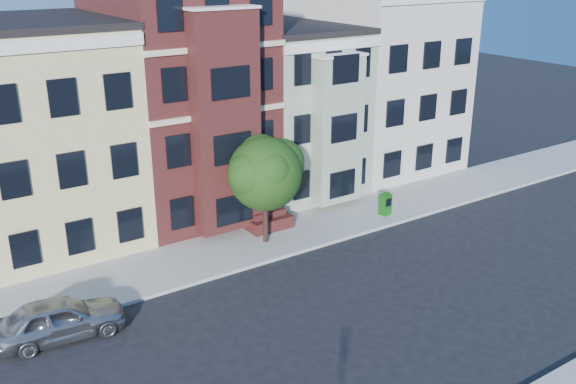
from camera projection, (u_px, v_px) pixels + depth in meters
ground at (355, 324)px, 23.81m from camera, size 120.00×120.00×0.00m
far_sidewalk at (246, 246)px, 30.00m from camera, size 60.00×4.00×0.15m
house_yellow at (41, 136)px, 29.66m from camera, size 7.00×9.00×10.00m
house_brown at (179, 97)px, 32.99m from camera, size 7.00×9.00×12.00m
house_green at (284, 110)px, 36.93m from camera, size 6.00×9.00×9.00m
house_cream at (376, 80)px, 40.26m from camera, size 8.00×9.00×11.00m
street_tree at (265, 179)px, 29.23m from camera, size 6.02×6.02×6.28m
parked_car at (60, 319)px, 22.71m from camera, size 4.67×2.26×1.54m
newspaper_box at (385, 204)px, 33.26m from camera, size 0.55×0.49×1.14m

